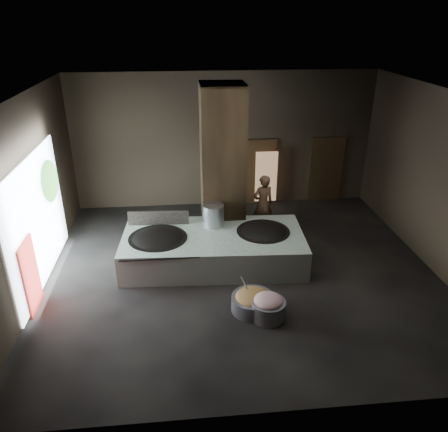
{
  "coord_description": "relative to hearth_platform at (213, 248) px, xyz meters",
  "views": [
    {
      "loc": [
        -1.42,
        -9.68,
        6.17
      ],
      "look_at": [
        -0.38,
        0.75,
        1.25
      ],
      "focal_mm": 35.0,
      "sensor_mm": 36.0,
      "label": 1
    }
  ],
  "objects": [
    {
      "name": "ladle",
      "position": [
        0.58,
        -2.05,
        0.13
      ],
      "size": [
        0.3,
        0.29,
        0.7
      ],
      "primitive_type": "cylinder",
      "rotation": [
        0.49,
        0.0,
        -0.81
      ],
      "color": "#B5B7BD",
      "rests_on": "veg_basin"
    },
    {
      "name": "platform_cap",
      "position": [
        0.0,
        0.0,
        0.4
      ],
      "size": [
        4.67,
        2.24,
        0.03
      ],
      "primitive_type": "cube",
      "color": "black",
      "rests_on": "hearth_platform"
    },
    {
      "name": "left_opening",
      "position": [
        -4.26,
        -0.32,
        1.18
      ],
      "size": [
        0.04,
        4.2,
        3.1
      ],
      "primitive_type": "cube",
      "color": "white",
      "rests_on": "ground"
    },
    {
      "name": "right_wall",
      "position": [
        5.74,
        -0.52,
        1.83
      ],
      "size": [
        0.1,
        9.0,
        4.5
      ],
      "primitive_type": "cube",
      "color": "black",
      "rests_on": "ground"
    },
    {
      "name": "doorway_near",
      "position": [
        1.89,
        3.93,
        0.68
      ],
      "size": [
        1.18,
        0.08,
        2.38
      ],
      "primitive_type": "cube",
      "color": "black",
      "rests_on": "ground"
    },
    {
      "name": "pavilion_sliver",
      "position": [
        -4.19,
        -1.62,
        0.43
      ],
      "size": [
        0.05,
        0.9,
        1.7
      ],
      "primitive_type": "cube",
      "color": "maroon",
      "rests_on": "ground"
    },
    {
      "name": "wok_left",
      "position": [
        -1.45,
        -0.05,
        0.33
      ],
      "size": [
        1.51,
        1.51,
        0.42
      ],
      "primitive_type": "ellipsoid",
      "color": "black",
      "rests_on": "hearth_platform"
    },
    {
      "name": "stock_pot",
      "position": [
        0.05,
        0.55,
        0.71
      ],
      "size": [
        0.58,
        0.58,
        0.62
      ],
      "primitive_type": "cylinder",
      "color": "#B5B7BD",
      "rests_on": "hearth_platform"
    },
    {
      "name": "left_wall",
      "position": [
        -4.36,
        -0.52,
        1.83
      ],
      "size": [
        0.1,
        9.0,
        4.5
      ],
      "primitive_type": "cube",
      "color": "black",
      "rests_on": "ground"
    },
    {
      "name": "doorway_far_glow",
      "position": [
        4.46,
        4.17,
        0.63
      ],
      "size": [
        0.8,
        0.04,
        1.9
      ],
      "primitive_type": "cube",
      "color": "#8C6647",
      "rests_on": "ground"
    },
    {
      "name": "wok_right_rim",
      "position": [
        1.35,
        0.05,
        0.4
      ],
      "size": [
        1.43,
        1.43,
        0.05
      ],
      "primitive_type": "cylinder",
      "color": "black",
      "rests_on": "hearth_platform"
    },
    {
      "name": "splash_guard",
      "position": [
        -1.45,
        0.75,
        0.61
      ],
      "size": [
        1.66,
        0.15,
        0.42
      ],
      "primitive_type": "cube",
      "rotation": [
        0.0,
        0.0,
        -0.05
      ],
      "color": "black",
      "rests_on": "hearth_platform"
    },
    {
      "name": "cook",
      "position": [
        1.63,
        1.68,
        0.5
      ],
      "size": [
        0.76,
        0.6,
        1.83
      ],
      "primitive_type": "imported",
      "rotation": [
        0.0,
        0.0,
        3.42
      ],
      "color": "#9B6E4F",
      "rests_on": "ground"
    },
    {
      "name": "tree_silhouette",
      "position": [
        -4.16,
        0.78,
        1.78
      ],
      "size": [
        0.28,
        1.1,
        1.1
      ],
      "primitive_type": "ellipsoid",
      "color": "#194714",
      "rests_on": "left_opening"
    },
    {
      "name": "veg_fill",
      "position": [
        0.73,
        -2.2,
        -0.07
      ],
      "size": [
        0.8,
        0.8,
        0.25
      ],
      "primitive_type": "ellipsoid",
      "color": "olive",
      "rests_on": "veg_basin"
    },
    {
      "name": "veg_basin",
      "position": [
        0.73,
        -2.2,
        -0.23
      ],
      "size": [
        1.27,
        1.27,
        0.36
      ],
      "primitive_type": "cylinder",
      "rotation": [
        0.0,
        0.0,
        -0.38
      ],
      "color": "slate",
      "rests_on": "ground"
    },
    {
      "name": "hearth_platform",
      "position": [
        0.0,
        0.0,
        0.0
      ],
      "size": [
        4.89,
        2.54,
        0.83
      ],
      "primitive_type": "cube",
      "rotation": [
        0.0,
        0.0,
        -0.05
      ],
      "color": "silver",
      "rests_on": "ground"
    },
    {
      "name": "back_wall",
      "position": [
        0.69,
        4.03,
        1.83
      ],
      "size": [
        10.0,
        0.1,
        4.5
      ],
      "primitive_type": "cube",
      "color": "black",
      "rests_on": "ground"
    },
    {
      "name": "wok_right",
      "position": [
        1.35,
        0.05,
        0.33
      ],
      "size": [
        1.4,
        1.4,
        0.39
      ],
      "primitive_type": "ellipsoid",
      "color": "black",
      "rests_on": "hearth_platform"
    },
    {
      "name": "meat_fill",
      "position": [
        1.02,
        -2.5,
        0.03
      ],
      "size": [
        0.64,
        0.64,
        0.25
      ],
      "primitive_type": "ellipsoid",
      "color": "#BF7281",
      "rests_on": "meat_basin"
    },
    {
      "name": "doorway_near_glow",
      "position": [
        2.1,
        3.64,
        0.63
      ],
      "size": [
        0.75,
        0.04,
        1.77
      ],
      "primitive_type": "cube",
      "color": "#8C6647",
      "rests_on": "ground"
    },
    {
      "name": "doorway_far",
      "position": [
        4.29,
        3.93,
        0.68
      ],
      "size": [
        1.18,
        0.08,
        2.38
      ],
      "primitive_type": "cube",
      "color": "black",
      "rests_on": "ground"
    },
    {
      "name": "wok_left_rim",
      "position": [
        -1.45,
        -0.05,
        0.4
      ],
      "size": [
        1.54,
        1.54,
        0.05
      ],
      "primitive_type": "cylinder",
      "color": "black",
      "rests_on": "hearth_platform"
    },
    {
      "name": "ceiling",
      "position": [
        0.69,
        -0.52,
        4.13
      ],
      "size": [
        10.0,
        9.0,
        0.1
      ],
      "primitive_type": "cube",
      "color": "black",
      "rests_on": "back_wall"
    },
    {
      "name": "floor",
      "position": [
        0.69,
        -0.52,
        -0.47
      ],
      "size": [
        10.0,
        9.0,
        0.1
      ],
      "primitive_type": "cube",
      "color": "black",
      "rests_on": "ground"
    },
    {
      "name": "front_wall",
      "position": [
        0.69,
        -5.07,
        1.83
      ],
      "size": [
        10.0,
        0.1,
        4.5
      ],
      "primitive_type": "cube",
      "color": "black",
      "rests_on": "ground"
    },
    {
      "name": "meat_basin",
      "position": [
        1.02,
        -2.5,
        -0.2
      ],
      "size": [
        0.8,
        0.8,
        0.42
      ],
      "primitive_type": "cylinder",
      "rotation": [
        0.0,
        0.0,
        -0.04
      ],
      "color": "slate",
      "rests_on": "ground"
    },
    {
      "name": "pillar",
      "position": [
        0.39,
        1.38,
        1.83
      ],
      "size": [
        1.2,
        1.2,
        4.5
      ],
      "primitive_type": "cube",
      "color": "black",
      "rests_on": "ground"
    }
  ]
}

